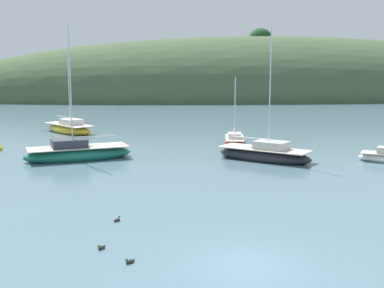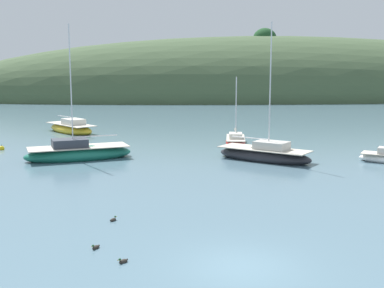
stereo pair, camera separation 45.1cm
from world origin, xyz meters
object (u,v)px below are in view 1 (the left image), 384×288
at_px(sailboat_teal_outer, 234,141).
at_px(mooring_buoy_channel, 0,149).
at_px(duck_trailing, 117,220).
at_px(duck_straggler, 101,248).
at_px(sailboat_grey_yawl, 265,154).
at_px(duck_lead, 130,262).
at_px(sailboat_navy_dinghy, 69,128).
at_px(sailboat_red_portside, 78,153).

xyz_separation_m(sailboat_teal_outer, mooring_buoy_channel, (-20.07, -1.20, -0.21)).
distance_m(duck_trailing, duck_straggler, 3.43).
bearing_deg(duck_trailing, sailboat_grey_yawl, 53.62).
bearing_deg(duck_straggler, duck_lead, -52.79).
height_order(sailboat_navy_dinghy, duck_lead, sailboat_navy_dinghy).
distance_m(sailboat_teal_outer, sailboat_navy_dinghy, 18.75).
bearing_deg(sailboat_teal_outer, duck_straggler, -111.33).
relative_size(sailboat_red_portside, duck_trailing, 26.81).
xyz_separation_m(sailboat_grey_yawl, duck_trailing, (-10.16, -13.79, -0.39)).
distance_m(duck_lead, duck_trailing, 4.91).
bearing_deg(sailboat_red_portside, sailboat_grey_yawl, -6.90).
bearing_deg(duck_trailing, mooring_buoy_channel, 117.86).
bearing_deg(sailboat_navy_dinghy, duck_straggler, -79.73).
bearing_deg(sailboat_grey_yawl, sailboat_red_portside, 173.10).
xyz_separation_m(sailboat_red_portside, duck_straggler, (3.32, -18.87, -0.41)).
bearing_deg(sailboat_teal_outer, duck_trailing, -113.41).
bearing_deg(duck_trailing, duck_straggler, -96.94).
bearing_deg(duck_straggler, sailboat_red_portside, 99.99).
bearing_deg(sailboat_grey_yawl, duck_trailing, -126.38).
bearing_deg(sailboat_teal_outer, sailboat_navy_dinghy, 148.69).
distance_m(sailboat_grey_yawl, duck_straggler, 20.18).
distance_m(sailboat_red_portside, duck_lead, 20.82).
bearing_deg(mooring_buoy_channel, duck_straggler, -66.47).
relative_size(sailboat_teal_outer, duck_lead, 16.23).
height_order(sailboat_grey_yawl, mooring_buoy_channel, sailboat_grey_yawl).
height_order(mooring_buoy_channel, duck_trailing, mooring_buoy_channel).
xyz_separation_m(sailboat_teal_outer, sailboat_grey_yawl, (0.84, -7.74, 0.10)).
bearing_deg(duck_lead, duck_straggler, 127.21).
bearing_deg(sailboat_navy_dinghy, mooring_buoy_channel, -110.28).
distance_m(sailboat_red_portside, duck_straggler, 19.17).
height_order(sailboat_red_portside, duck_trailing, sailboat_red_portside).
xyz_separation_m(sailboat_red_portside, mooring_buoy_channel, (-7.01, 4.86, -0.34)).
xyz_separation_m(sailboat_navy_dinghy, mooring_buoy_channel, (-4.05, -10.95, -0.32)).
relative_size(sailboat_navy_dinghy, duck_straggler, 22.57).
distance_m(sailboat_red_portside, duck_trailing, 15.92).
height_order(sailboat_teal_outer, duck_straggler, sailboat_teal_outer).
distance_m(sailboat_teal_outer, sailboat_grey_yawl, 7.79).
height_order(sailboat_grey_yawl, duck_straggler, sailboat_grey_yawl).
distance_m(sailboat_teal_outer, mooring_buoy_channel, 20.10).
bearing_deg(sailboat_teal_outer, duck_lead, -108.09).
bearing_deg(sailboat_red_portside, sailboat_navy_dinghy, 100.61).
height_order(sailboat_navy_dinghy, duck_straggler, sailboat_navy_dinghy).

